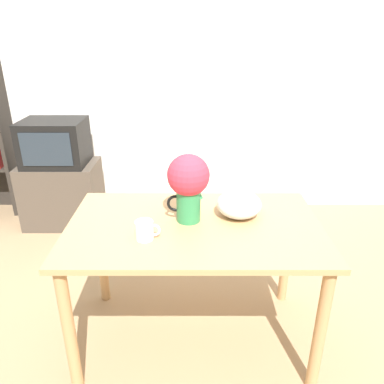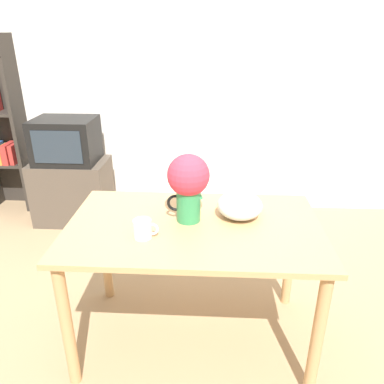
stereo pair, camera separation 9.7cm
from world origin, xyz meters
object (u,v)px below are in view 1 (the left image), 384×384
object	(u,v)px
flower_vase	(189,182)
white_bowl	(240,204)
coffee_mug	(146,230)
tv_set	(55,142)

from	to	relation	value
flower_vase	white_bowl	distance (m)	0.32
coffee_mug	white_bowl	world-z (taller)	white_bowl
flower_vase	tv_set	distance (m)	1.85
white_bowl	tv_set	distance (m)	2.00
flower_vase	white_bowl	size ratio (longest dim) A/B	1.51
flower_vase	white_bowl	xyz separation A→B (m)	(0.27, 0.05, -0.15)
coffee_mug	tv_set	bearing A→B (deg)	121.51
flower_vase	coffee_mug	world-z (taller)	flower_vase
flower_vase	tv_set	bearing A→B (deg)	130.32
white_bowl	flower_vase	bearing A→B (deg)	-170.48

